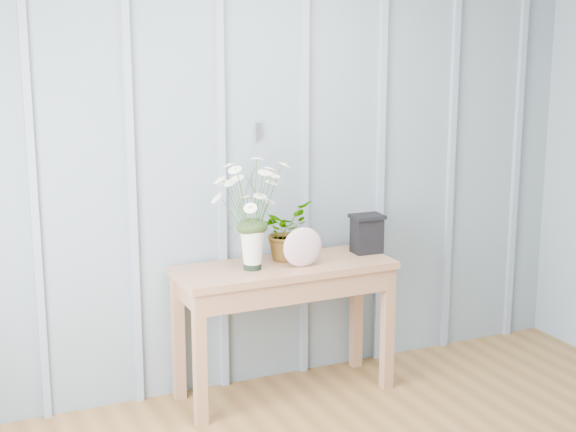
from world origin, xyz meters
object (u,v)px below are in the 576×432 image
sideboard (284,284)px  daisy_vase (252,200)px  carved_box (367,233)px  felt_disc_vessel (303,247)px

sideboard → daisy_vase: (-0.19, -0.01, 0.49)m
daisy_vase → carved_box: daisy_vase is taller
felt_disc_vessel → carved_box: (0.46, 0.11, 0.00)m
sideboard → carved_box: (0.53, 0.03, 0.23)m
daisy_vase → felt_disc_vessel: size_ratio=2.75×
carved_box → felt_disc_vessel: bearing=-166.0°
felt_disc_vessel → carved_box: carved_box is taller
felt_disc_vessel → carved_box: size_ratio=0.99×
sideboard → carved_box: carved_box is taller
sideboard → carved_box: 0.58m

